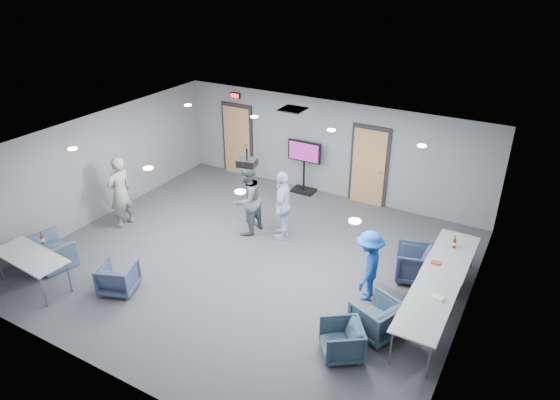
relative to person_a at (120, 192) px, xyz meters
The scene contains 29 objects.
floor 3.77m from the person_a, ahead, with size 9.00×9.00×0.00m, color #35383C.
ceiling 4.06m from the person_a, ahead, with size 9.00×9.00×0.00m, color white.
wall_back 5.60m from the person_a, 49.25° to the left, with size 9.00×0.02×2.70m, color slate.
wall_front 5.26m from the person_a, 45.96° to the right, with size 9.00×0.02×2.70m, color slate.
wall_left 0.98m from the person_a, 164.93° to the left, with size 0.02×8.00×2.70m, color slate.
wall_right 8.16m from the person_a, ahead, with size 0.02×8.00×2.70m, color slate.
door_left 4.24m from the person_a, 81.23° to the left, with size 1.06×0.17×2.24m.
door_right 6.40m from the person_a, 40.81° to the left, with size 1.06×0.17×2.24m.
exit_sign 4.48m from the person_a, 81.19° to the left, with size 0.32×0.08×0.16m.
hvac_diffuser 4.71m from the person_a, 43.93° to the left, with size 0.60×0.60×0.03m, color black.
downlights 4.06m from the person_a, ahead, with size 6.18×3.78×0.02m.
person_a is the anchor object (origin of this frame).
person_b 3.15m from the person_a, 23.10° to the left, with size 0.87×0.68×1.78m, color slate.
person_c 4.02m from the person_a, 21.39° to the left, with size 1.00×0.42×1.71m, color silver.
person_d 6.35m from the person_a, ahead, with size 0.96×0.55×1.49m, color #1A49AF.
chair_right_a 7.14m from the person_a, 10.74° to the left, with size 0.78×0.81×0.73m, color #323C57.
chair_right_b 6.92m from the person_a, ahead, with size 0.74×0.76×0.69m, color #3C5467.
chair_right_c 6.74m from the person_a, 12.84° to the right, with size 0.67×0.69×0.63m, color #34485A.
chair_front_a 2.85m from the person_a, 46.89° to the right, with size 0.68×0.70×0.64m, color #3E486C.
chair_front_b 2.21m from the person_a, 92.10° to the right, with size 0.96×0.84×0.63m, color #3E4F6C.
table_right_a 7.79m from the person_a, 10.84° to the left, with size 0.80×1.93×0.73m.
table_right_b 7.66m from the person_a, ahead, with size 0.78×1.87×0.73m.
table_front_left 2.80m from the person_a, 83.98° to the right, with size 1.77×0.85×0.73m.
bottle_front 2.34m from the person_a, 86.66° to the right, with size 0.07×0.07×0.28m.
bottle_right 7.82m from the person_a, 12.86° to the left, with size 0.07×0.07×0.29m.
snack_box 7.51m from the person_a, ahead, with size 0.17×0.12×0.04m, color #B9392E.
wrapper 7.76m from the person_a, ahead, with size 0.20×0.14×0.05m, color white.
tv_stand 4.99m from the person_a, 52.77° to the left, with size 0.99×0.47×1.52m.
projector 3.96m from the person_a, ahead, with size 0.43×0.39×0.36m.
Camera 1 is at (5.19, -7.86, 6.20)m, focal length 32.00 mm.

